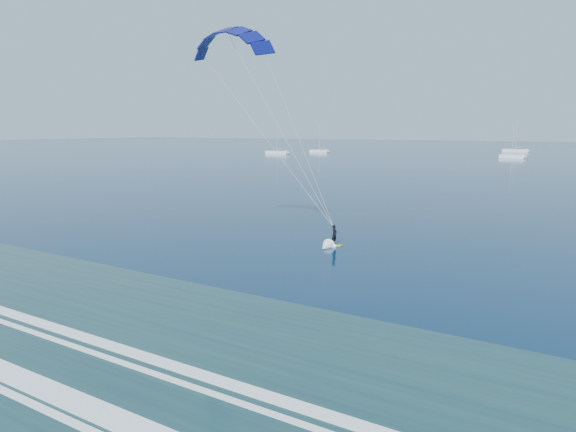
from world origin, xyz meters
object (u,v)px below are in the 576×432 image
(sailboat_0, at_px, (277,152))
(sailboat_3, at_px, (512,156))
(sailboat_2, at_px, (515,150))
(kitesurfer_rig, at_px, (279,127))
(sailboat_1, at_px, (319,151))

(sailboat_0, bearing_deg, sailboat_3, 11.25)
(sailboat_2, xyz_separation_m, sailboat_3, (6.17, -52.52, -0.01))
(kitesurfer_rig, xyz_separation_m, sailboat_1, (-79.59, 157.03, -9.41))
(sailboat_3, bearing_deg, sailboat_1, 177.91)
(kitesurfer_rig, height_order, sailboat_1, kitesurfer_rig)
(sailboat_1, relative_size, sailboat_2, 0.84)
(sailboat_1, relative_size, sailboat_3, 1.04)
(sailboat_1, xyz_separation_m, sailboat_3, (76.27, -2.79, -0.00))
(sailboat_0, height_order, sailboat_1, sailboat_0)
(kitesurfer_rig, distance_m, sailboat_0, 163.51)
(kitesurfer_rig, xyz_separation_m, sailboat_0, (-88.21, 137.36, -9.40))
(sailboat_0, distance_m, sailboat_3, 86.55)
(kitesurfer_rig, distance_m, sailboat_3, 154.56)
(kitesurfer_rig, relative_size, sailboat_3, 1.76)
(sailboat_2, bearing_deg, kitesurfer_rig, -87.37)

